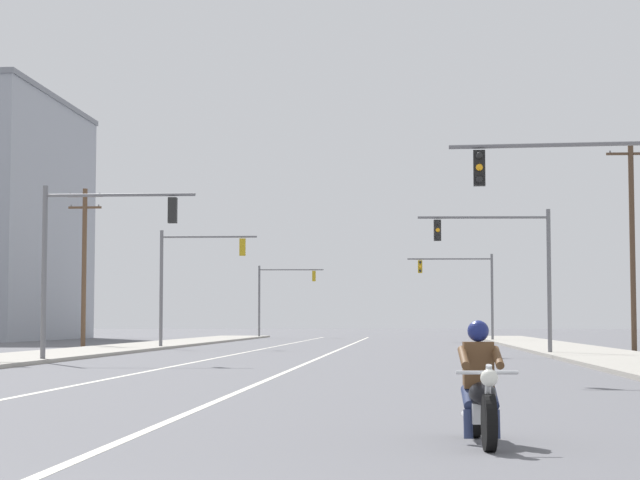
% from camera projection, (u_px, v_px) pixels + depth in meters
% --- Properties ---
extents(lane_stripe_center, '(0.16, 100.00, 0.01)m').
position_uv_depth(lane_stripe_center, '(331.00, 353.00, 52.11)').
color(lane_stripe_center, beige).
rests_on(lane_stripe_center, ground).
extents(lane_stripe_left, '(0.16, 100.00, 0.01)m').
position_uv_depth(lane_stripe_left, '(244.00, 353.00, 52.41)').
color(lane_stripe_left, beige).
rests_on(lane_stripe_left, ground).
extents(sidewalk_kerb_right, '(4.40, 110.00, 0.14)m').
position_uv_depth(sidewalk_kerb_right, '(600.00, 355.00, 46.29)').
color(sidewalk_kerb_right, '#9E998E').
rests_on(sidewalk_kerb_right, ground).
extents(sidewalk_kerb_left, '(4.40, 110.00, 0.14)m').
position_uv_depth(sidewalk_kerb_left, '(62.00, 354.00, 47.97)').
color(sidewalk_kerb_left, '#9E998E').
rests_on(sidewalk_kerb_left, ground).
extents(motorcycle_with_rider, '(0.70, 2.19, 1.46)m').
position_uv_depth(motorcycle_with_rider, '(481.00, 394.00, 13.61)').
color(motorcycle_with_rider, black).
rests_on(motorcycle_with_rider, ground).
extents(traffic_signal_near_right, '(5.16, 0.48, 6.20)m').
position_uv_depth(traffic_signal_near_right, '(595.00, 213.00, 28.44)').
color(traffic_signal_near_right, slate).
rests_on(traffic_signal_near_right, ground).
extents(traffic_signal_near_left, '(5.42, 0.37, 6.20)m').
position_uv_depth(traffic_signal_near_left, '(89.00, 244.00, 40.08)').
color(traffic_signal_near_left, slate).
rests_on(traffic_signal_near_left, ground).
extents(traffic_signal_mid_right, '(5.63, 0.63, 6.20)m').
position_uv_depth(traffic_signal_mid_right, '(510.00, 257.00, 48.64)').
color(traffic_signal_mid_right, slate).
rests_on(traffic_signal_mid_right, ground).
extents(traffic_signal_mid_left, '(5.12, 0.39, 6.20)m').
position_uv_depth(traffic_signal_mid_left, '(189.00, 270.00, 59.99)').
color(traffic_signal_mid_left, slate).
rests_on(traffic_signal_mid_left, ground).
extents(traffic_signal_far_right, '(6.07, 0.61, 6.20)m').
position_uv_depth(traffic_signal_far_right, '(467.00, 283.00, 81.32)').
color(traffic_signal_far_right, slate).
rests_on(traffic_signal_far_right, ground).
extents(traffic_signal_far_left, '(5.62, 0.63, 6.20)m').
position_uv_depth(traffic_signal_far_left, '(278.00, 290.00, 98.59)').
color(traffic_signal_far_left, slate).
rests_on(traffic_signal_far_left, ground).
extents(utility_pole_right_far, '(2.32, 0.26, 9.91)m').
position_uv_depth(utility_pole_right_far, '(632.00, 243.00, 55.00)').
color(utility_pole_right_far, '#4C3828').
rests_on(utility_pole_right_far, ground).
extents(utility_pole_left_far, '(1.98, 0.26, 8.79)m').
position_uv_depth(utility_pole_left_far, '(84.00, 262.00, 63.46)').
color(utility_pole_left_far, brown).
rests_on(utility_pole_left_far, ground).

